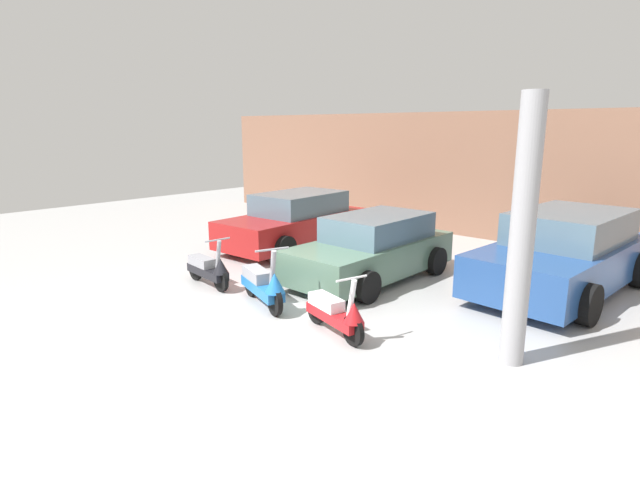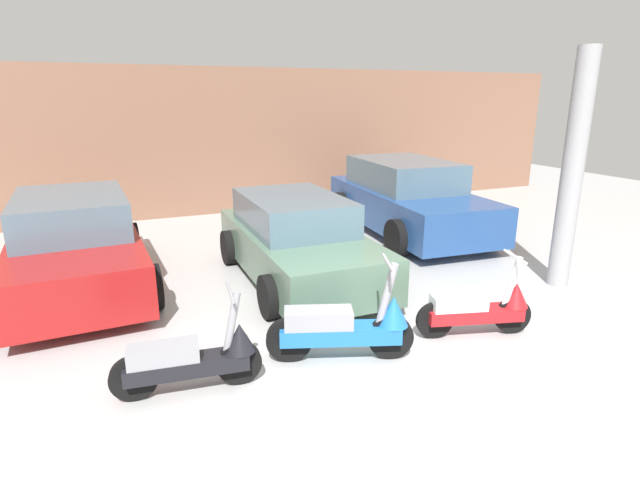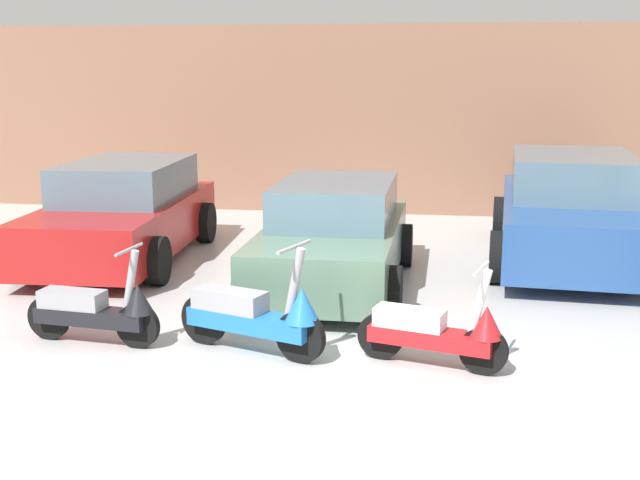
{
  "view_description": "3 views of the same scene",
  "coord_description": "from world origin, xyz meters",
  "px_view_note": "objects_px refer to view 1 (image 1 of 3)",
  "views": [
    {
      "loc": [
        5.76,
        -4.73,
        2.95
      ],
      "look_at": [
        -0.1,
        1.78,
        0.97
      ],
      "focal_mm": 28.0,
      "sensor_mm": 36.0,
      "label": 1
    },
    {
      "loc": [
        -2.42,
        -3.74,
        2.71
      ],
      "look_at": [
        0.09,
        2.12,
        0.87
      ],
      "focal_mm": 28.0,
      "sensor_mm": 36.0,
      "label": 2
    },
    {
      "loc": [
        1.37,
        -6.44,
        2.66
      ],
      "look_at": [
        0.11,
        2.02,
        0.79
      ],
      "focal_mm": 45.0,
      "sensor_mm": 36.0,
      "label": 3
    }
  ],
  "objects_px": {
    "scooter_front_right": "(263,284)",
    "car_rear_right": "(564,254)",
    "scooter_front_center": "(336,313)",
    "car_rear_left": "(295,221)",
    "scooter_front_left": "(209,269)",
    "car_rear_center": "(373,249)",
    "support_column_side": "(522,234)"
  },
  "relations": [
    {
      "from": "scooter_front_right",
      "to": "car_rear_right",
      "type": "relative_size",
      "value": 0.34
    },
    {
      "from": "car_rear_left",
      "to": "support_column_side",
      "type": "xyz_separation_m",
      "value": [
        6.58,
        -2.69,
        1.04
      ]
    },
    {
      "from": "car_rear_right",
      "to": "support_column_side",
      "type": "relative_size",
      "value": 1.32
    },
    {
      "from": "car_rear_left",
      "to": "car_rear_right",
      "type": "bearing_deg",
      "value": 94.68
    },
    {
      "from": "car_rear_left",
      "to": "support_column_side",
      "type": "relative_size",
      "value": 1.2
    },
    {
      "from": "car_rear_center",
      "to": "support_column_side",
      "type": "height_order",
      "value": "support_column_side"
    },
    {
      "from": "car_rear_left",
      "to": "car_rear_right",
      "type": "distance_m",
      "value": 6.18
    },
    {
      "from": "car_rear_left",
      "to": "car_rear_center",
      "type": "distance_m",
      "value": 3.21
    },
    {
      "from": "scooter_front_right",
      "to": "car_rear_center",
      "type": "height_order",
      "value": "car_rear_center"
    },
    {
      "from": "car_rear_right",
      "to": "support_column_side",
      "type": "distance_m",
      "value": 3.64
    },
    {
      "from": "scooter_front_left",
      "to": "support_column_side",
      "type": "distance_m",
      "value": 5.69
    },
    {
      "from": "scooter_front_right",
      "to": "scooter_front_center",
      "type": "bearing_deg",
      "value": 16.49
    },
    {
      "from": "scooter_front_center",
      "to": "car_rear_left",
      "type": "relative_size",
      "value": 0.33
    },
    {
      "from": "car_rear_center",
      "to": "support_column_side",
      "type": "bearing_deg",
      "value": 63.8
    },
    {
      "from": "scooter_front_center",
      "to": "car_rear_left",
      "type": "height_order",
      "value": "car_rear_left"
    },
    {
      "from": "scooter_front_center",
      "to": "car_rear_right",
      "type": "bearing_deg",
      "value": 83.49
    },
    {
      "from": "car_rear_left",
      "to": "car_rear_right",
      "type": "relative_size",
      "value": 0.91
    },
    {
      "from": "car_rear_left",
      "to": "car_rear_center",
      "type": "bearing_deg",
      "value": 70.81
    },
    {
      "from": "scooter_front_right",
      "to": "car_rear_left",
      "type": "bearing_deg",
      "value": 147.73
    },
    {
      "from": "scooter_front_left",
      "to": "support_column_side",
      "type": "bearing_deg",
      "value": 14.07
    },
    {
      "from": "scooter_front_center",
      "to": "car_rear_center",
      "type": "bearing_deg",
      "value": 131.74
    },
    {
      "from": "support_column_side",
      "to": "car_rear_center",
      "type": "bearing_deg",
      "value": 153.14
    },
    {
      "from": "car_rear_right",
      "to": "scooter_front_left",
      "type": "bearing_deg",
      "value": -45.8
    },
    {
      "from": "scooter_front_right",
      "to": "support_column_side",
      "type": "relative_size",
      "value": 0.45
    },
    {
      "from": "scooter_front_left",
      "to": "car_rear_center",
      "type": "relative_size",
      "value": 0.37
    },
    {
      "from": "scooter_front_left",
      "to": "scooter_front_right",
      "type": "distance_m",
      "value": 1.59
    },
    {
      "from": "car_rear_left",
      "to": "scooter_front_right",
      "type": "bearing_deg",
      "value": 35.26
    },
    {
      "from": "car_rear_left",
      "to": "support_column_side",
      "type": "bearing_deg",
      "value": 65.18
    },
    {
      "from": "scooter_front_left",
      "to": "car_rear_left",
      "type": "bearing_deg",
      "value": 114.37
    },
    {
      "from": "car_rear_center",
      "to": "car_rear_right",
      "type": "bearing_deg",
      "value": 119.7
    },
    {
      "from": "support_column_side",
      "to": "scooter_front_left",
      "type": "bearing_deg",
      "value": -172.52
    },
    {
      "from": "scooter_front_left",
      "to": "car_rear_center",
      "type": "height_order",
      "value": "car_rear_center"
    }
  ]
}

